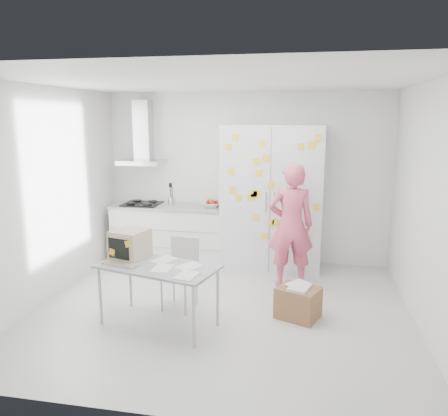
% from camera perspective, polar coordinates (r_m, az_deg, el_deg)
% --- Properties ---
extents(floor, '(4.50, 4.00, 0.02)m').
position_cam_1_polar(floor, '(5.48, -0.30, -13.23)').
color(floor, silver).
rests_on(floor, ground).
extents(walls, '(4.52, 4.01, 2.70)m').
position_cam_1_polar(walls, '(5.76, 1.06, 2.19)').
color(walls, white).
rests_on(walls, ground).
extents(ceiling, '(4.50, 4.00, 0.02)m').
position_cam_1_polar(ceiling, '(4.99, -0.33, 16.28)').
color(ceiling, white).
rests_on(ceiling, walls).
extents(counter_run, '(1.84, 0.63, 1.28)m').
position_cam_1_polar(counter_run, '(7.16, -7.13, -3.18)').
color(counter_run, white).
rests_on(counter_run, ground).
extents(range_hood, '(0.70, 0.48, 1.01)m').
position_cam_1_polar(range_hood, '(7.21, -10.56, 8.79)').
color(range_hood, silver).
rests_on(range_hood, walls).
extents(tall_cabinet, '(1.50, 0.68, 2.20)m').
position_cam_1_polar(tall_cabinet, '(6.68, 6.25, 1.29)').
color(tall_cabinet, silver).
rests_on(tall_cabinet, ground).
extents(person, '(0.69, 0.52, 1.72)m').
position_cam_1_polar(person, '(6.03, 8.72, -2.28)').
color(person, '#DF5673').
rests_on(person, ground).
extents(desk, '(1.44, 0.97, 1.05)m').
position_cam_1_polar(desk, '(5.05, -10.97, -5.90)').
color(desk, '#93989C').
rests_on(desk, ground).
extents(chair, '(0.45, 0.45, 0.86)m').
position_cam_1_polar(chair, '(5.43, -5.59, -7.87)').
color(chair, '#B8B7B6').
rests_on(chair, ground).
extents(cardboard_box, '(0.57, 0.52, 0.40)m').
position_cam_1_polar(cardboard_box, '(5.28, 9.65, -12.04)').
color(cardboard_box, brown).
rests_on(cardboard_box, ground).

